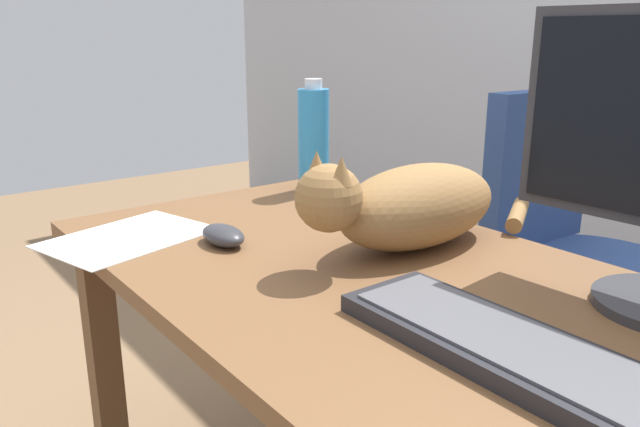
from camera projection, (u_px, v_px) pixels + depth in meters
name	position (u px, v px, depth m)	size (l,w,h in m)	color
desk	(404.00, 347.00, 0.99)	(1.38, 0.68, 0.71)	brown
office_chair	(569.00, 304.00, 1.59)	(0.48, 0.48, 0.94)	black
keyboard	(505.00, 346.00, 0.75)	(0.44, 0.15, 0.03)	#232328
cat	(410.00, 205.00, 1.11)	(0.19, 0.61, 0.20)	olive
computer_mouse	(223.00, 235.00, 1.14)	(0.11, 0.06, 0.04)	#333338
paper_sheet	(129.00, 237.00, 1.18)	(0.21, 0.30, 0.00)	white
water_bottle	(314.00, 139.00, 1.50)	(0.08, 0.08, 0.27)	#2D8CD1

